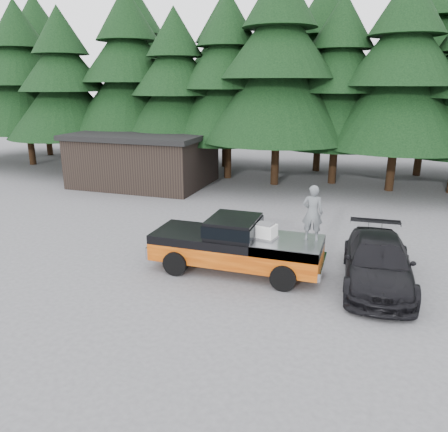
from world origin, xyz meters
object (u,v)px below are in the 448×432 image
(man_on_bed, at_px, (312,213))
(parked_car, at_px, (378,262))
(air_compressor, at_px, (265,232))
(pickup_truck, at_px, (236,253))
(utility_building, at_px, (144,158))

(man_on_bed, distance_m, parked_car, 2.63)
(air_compressor, bearing_deg, pickup_truck, -171.61)
(pickup_truck, xyz_separation_m, man_on_bed, (2.49, 0.30, 1.59))
(air_compressor, height_order, utility_building, utility_building)
(air_compressor, distance_m, utility_building, 15.55)
(air_compressor, relative_size, utility_building, 0.08)
(pickup_truck, height_order, air_compressor, air_compressor)
(pickup_truck, distance_m, air_compressor, 1.36)
(man_on_bed, bearing_deg, parked_car, -179.87)
(parked_car, height_order, utility_building, utility_building)
(pickup_truck, distance_m, man_on_bed, 2.97)
(pickup_truck, relative_size, man_on_bed, 3.25)
(air_compressor, bearing_deg, parked_car, 19.69)
(parked_car, bearing_deg, pickup_truck, -177.61)
(parked_car, bearing_deg, utility_building, 139.55)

